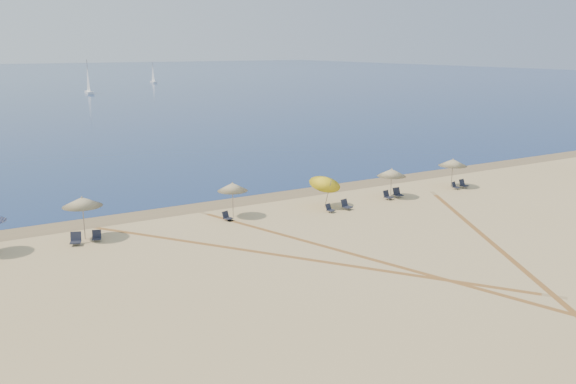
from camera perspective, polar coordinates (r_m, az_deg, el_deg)
name	(u,v)px	position (r m, az deg, el deg)	size (l,w,h in m)	color
ground	(525,318)	(27.82, 21.76, -11.15)	(160.00, 160.00, 0.00)	tan
ocean	(0,78)	(241.14, -25.88, 9.78)	(500.00, 500.00, 0.00)	#0C2151
wet_sand	(262,198)	(45.50, -2.55, -0.55)	(500.00, 500.00, 0.00)	olive
umbrella_1	(82,202)	(37.24, -19.15, -0.89)	(2.34, 2.34, 2.66)	gray
umbrella_2	(233,187)	(40.05, -5.35, 0.49)	(2.05, 2.05, 2.44)	gray
umbrella_3	(325,181)	(42.42, 3.62, 1.07)	(2.27, 2.32, 2.60)	gray
umbrella_4	(392,173)	(45.86, 9.91, 1.85)	(2.20, 2.20, 2.28)	gray
umbrella_5	(453,162)	(50.37, 15.54, 2.74)	(2.30, 2.30, 2.39)	gray
chair_1	(76,239)	(36.90, -19.70, -4.30)	(0.79, 0.86, 0.73)	black
chair_2	(97,236)	(37.24, -17.89, -4.06)	(0.67, 0.73, 0.63)	black
chair_3	(227,217)	(39.72, -5.89, -2.35)	(0.67, 0.72, 0.61)	black
chair_4	(330,209)	(41.56, 4.02, -1.60)	(0.63, 0.69, 0.59)	black
chair_5	(346,205)	(42.38, 5.58, -1.25)	(0.73, 0.81, 0.71)	black
chair_6	(387,196)	(45.54, 9.52, -0.34)	(0.66, 0.74, 0.67)	black
chair_7	(398,193)	(46.36, 10.47, -0.10)	(0.64, 0.73, 0.72)	black
chair_8	(455,186)	(50.06, 15.74, 0.57)	(0.63, 0.68, 0.59)	black
chair_9	(463,184)	(50.72, 16.46, 0.74)	(0.63, 0.72, 0.68)	black
sailboat_0	(88,83)	(154.68, -18.61, 9.84)	(1.71, 5.57, 8.19)	white
sailboat_2	(153,77)	(196.43, -12.82, 10.75)	(1.36, 4.39, 6.45)	white
tire_tracks	(385,256)	(33.48, 9.32, -6.06)	(50.09, 45.48, 0.00)	tan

